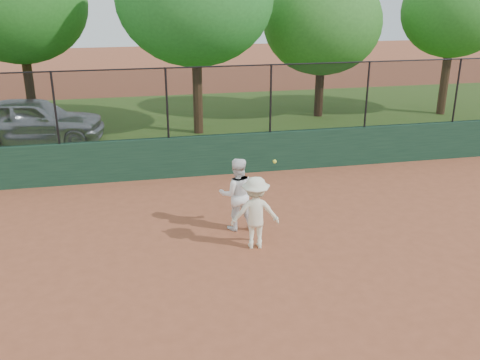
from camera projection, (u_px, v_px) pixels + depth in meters
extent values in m
plane|color=#9B4E32|center=(223.00, 280.00, 10.30)|extent=(80.00, 80.00, 0.00)
cube|color=#1B3C29|center=(187.00, 157.00, 15.59)|extent=(26.00, 0.20, 1.20)
cube|color=#35591B|center=(171.00, 125.00, 21.31)|extent=(36.00, 12.00, 0.01)
imported|color=#A3A8AD|center=(33.00, 120.00, 18.74)|extent=(4.99, 2.48, 1.64)
imported|color=white|center=(237.00, 194.00, 12.18)|extent=(0.87, 0.70, 1.71)
imported|color=white|center=(255.00, 213.00, 11.34)|extent=(1.10, 0.72, 1.60)
sphere|color=#E1F636|center=(275.00, 161.00, 10.72)|extent=(0.08, 0.08, 0.08)
cube|color=black|center=(185.00, 103.00, 15.03)|extent=(26.00, 0.02, 2.00)
cylinder|color=black|center=(184.00, 67.00, 14.69)|extent=(26.00, 0.04, 0.04)
cylinder|color=black|center=(55.00, 108.00, 14.37)|extent=(0.06, 0.06, 2.00)
cylinder|color=black|center=(167.00, 103.00, 14.94)|extent=(0.06, 0.06, 2.00)
cylinder|color=black|center=(271.00, 99.00, 15.51)|extent=(0.06, 0.06, 2.00)
cylinder|color=black|center=(367.00, 95.00, 16.08)|extent=(0.06, 0.06, 2.00)
cylinder|color=black|center=(457.00, 91.00, 16.65)|extent=(0.06, 0.06, 2.00)
cylinder|color=#3B2814|center=(30.00, 92.00, 20.93)|extent=(0.36, 0.36, 2.65)
ellipsoid|color=#215E1B|center=(18.00, 4.00, 19.79)|extent=(5.04, 4.58, 4.35)
cylinder|color=#4D311B|center=(198.00, 97.00, 19.83)|extent=(0.36, 0.36, 2.74)
cylinder|color=#372112|center=(319.00, 93.00, 22.49)|extent=(0.36, 0.36, 1.97)
ellipsoid|color=#2C6721|center=(323.00, 23.00, 21.50)|extent=(4.83, 4.39, 4.17)
cylinder|color=#4D311B|center=(444.00, 84.00, 22.73)|extent=(0.36, 0.36, 2.59)
ellipsoid|color=#24631C|center=(454.00, 11.00, 21.70)|extent=(4.28, 3.89, 3.69)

